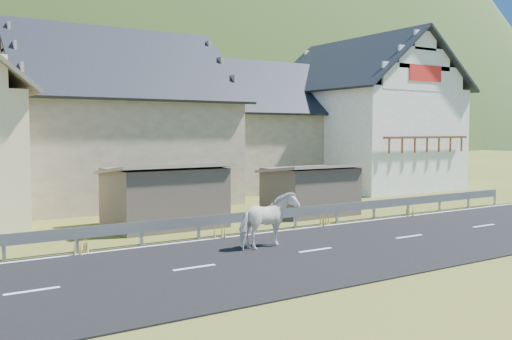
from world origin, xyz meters
TOP-DOWN VIEW (x-y plane):
  - ground at (0.00, 0.00)m, footprint 160.00×160.00m
  - road at (0.00, 0.00)m, footprint 60.00×7.00m
  - lane_markings at (0.00, 0.00)m, footprint 60.00×6.60m
  - guardrail at (-0.00, 3.68)m, footprint 28.10×0.09m
  - shed_left at (-2.00, 6.50)m, footprint 4.30×3.30m
  - shed_right at (4.50, 6.00)m, footprint 3.80×2.90m
  - house_stone_a at (-1.00, 15.00)m, footprint 10.80×9.80m
  - house_stone_b at (9.00, 17.00)m, footprint 9.80×8.80m
  - house_white at (15.00, 14.00)m, footprint 8.80×10.80m
  - horse at (-0.97, 1.08)m, footprint 1.28×2.12m

SIDE VIEW (x-z plane):
  - ground at x=0.00m, z-range 0.00..0.00m
  - road at x=0.00m, z-range 0.00..0.04m
  - lane_markings at x=0.00m, z-range 0.04..0.05m
  - guardrail at x=0.00m, z-range 0.19..0.94m
  - horse at x=-0.97m, z-range 0.04..1.71m
  - shed_right at x=4.50m, z-range -0.10..2.10m
  - shed_left at x=-2.00m, z-range -0.10..2.30m
  - house_stone_b at x=9.00m, z-range 0.19..8.29m
  - house_stone_a at x=-1.00m, z-range 0.18..9.08m
  - house_white at x=15.00m, z-range 0.21..9.91m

